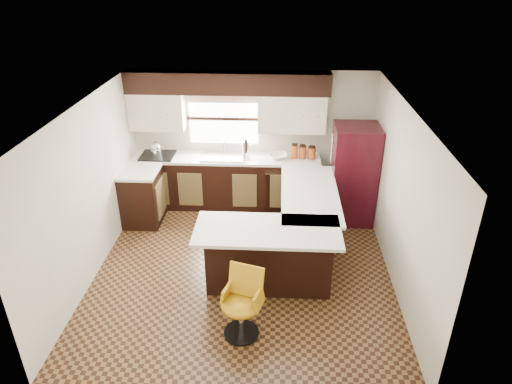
# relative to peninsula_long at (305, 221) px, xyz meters

# --- Properties ---
(floor) EXTENTS (4.40, 4.40, 0.00)m
(floor) POSITION_rel_peninsula_long_xyz_m (-0.90, -0.62, -0.45)
(floor) COLOR #49301A
(floor) RESTS_ON ground
(ceiling) EXTENTS (4.40, 4.40, 0.00)m
(ceiling) POSITION_rel_peninsula_long_xyz_m (-0.90, -0.62, 1.95)
(ceiling) COLOR silver
(ceiling) RESTS_ON wall_back
(wall_back) EXTENTS (4.40, 0.00, 4.40)m
(wall_back) POSITION_rel_peninsula_long_xyz_m (-0.90, 1.58, 0.75)
(wall_back) COLOR beige
(wall_back) RESTS_ON floor
(wall_front) EXTENTS (4.40, 0.00, 4.40)m
(wall_front) POSITION_rel_peninsula_long_xyz_m (-0.90, -2.83, 0.75)
(wall_front) COLOR beige
(wall_front) RESTS_ON floor
(wall_left) EXTENTS (0.00, 4.40, 4.40)m
(wall_left) POSITION_rel_peninsula_long_xyz_m (-3.00, -0.62, 0.75)
(wall_left) COLOR beige
(wall_left) RESTS_ON floor
(wall_right) EXTENTS (0.00, 4.40, 4.40)m
(wall_right) POSITION_rel_peninsula_long_xyz_m (1.20, -0.62, 0.75)
(wall_right) COLOR beige
(wall_right) RESTS_ON floor
(base_cab_back) EXTENTS (3.30, 0.60, 0.90)m
(base_cab_back) POSITION_rel_peninsula_long_xyz_m (-1.35, 1.28, 0.00)
(base_cab_back) COLOR black
(base_cab_back) RESTS_ON floor
(base_cab_left) EXTENTS (0.60, 0.70, 0.90)m
(base_cab_left) POSITION_rel_peninsula_long_xyz_m (-2.70, 0.62, 0.00)
(base_cab_left) COLOR black
(base_cab_left) RESTS_ON floor
(counter_back) EXTENTS (3.30, 0.60, 0.04)m
(counter_back) POSITION_rel_peninsula_long_xyz_m (-1.35, 1.28, 0.47)
(counter_back) COLOR silver
(counter_back) RESTS_ON base_cab_back
(counter_left) EXTENTS (0.60, 0.70, 0.04)m
(counter_left) POSITION_rel_peninsula_long_xyz_m (-2.70, 0.62, 0.47)
(counter_left) COLOR silver
(counter_left) RESTS_ON base_cab_left
(soffit) EXTENTS (3.40, 0.35, 0.36)m
(soffit) POSITION_rel_peninsula_long_xyz_m (-1.30, 1.40, 1.77)
(soffit) COLOR black
(soffit) RESTS_ON wall_back
(upper_cab_left) EXTENTS (0.94, 0.35, 0.64)m
(upper_cab_left) POSITION_rel_peninsula_long_xyz_m (-2.52, 1.40, 1.27)
(upper_cab_left) COLOR beige
(upper_cab_left) RESTS_ON wall_back
(upper_cab_right) EXTENTS (1.14, 0.35, 0.64)m
(upper_cab_right) POSITION_rel_peninsula_long_xyz_m (-0.22, 1.40, 1.27)
(upper_cab_right) COLOR beige
(upper_cab_right) RESTS_ON wall_back
(window_pane) EXTENTS (1.20, 0.02, 0.90)m
(window_pane) POSITION_rel_peninsula_long_xyz_m (-1.40, 1.56, 1.10)
(window_pane) COLOR white
(window_pane) RESTS_ON wall_back
(valance) EXTENTS (1.30, 0.06, 0.18)m
(valance) POSITION_rel_peninsula_long_xyz_m (-1.40, 1.52, 1.49)
(valance) COLOR #D19B93
(valance) RESTS_ON wall_back
(sink) EXTENTS (0.75, 0.45, 0.03)m
(sink) POSITION_rel_peninsula_long_xyz_m (-1.40, 1.25, 0.51)
(sink) COLOR #B2B2B7
(sink) RESTS_ON counter_back
(dishwasher) EXTENTS (0.58, 0.03, 0.78)m
(dishwasher) POSITION_rel_peninsula_long_xyz_m (-0.35, 0.99, -0.02)
(dishwasher) COLOR black
(dishwasher) RESTS_ON floor
(cooktop) EXTENTS (0.58, 0.50, 0.02)m
(cooktop) POSITION_rel_peninsula_long_xyz_m (-2.55, 1.25, 0.51)
(cooktop) COLOR black
(cooktop) RESTS_ON counter_back
(peninsula_long) EXTENTS (0.60, 1.95, 0.90)m
(peninsula_long) POSITION_rel_peninsula_long_xyz_m (0.00, 0.00, 0.00)
(peninsula_long) COLOR black
(peninsula_long) RESTS_ON floor
(peninsula_return) EXTENTS (1.65, 0.60, 0.90)m
(peninsula_return) POSITION_rel_peninsula_long_xyz_m (-0.53, -0.97, 0.00)
(peninsula_return) COLOR black
(peninsula_return) RESTS_ON floor
(counter_pen_long) EXTENTS (0.84, 1.95, 0.04)m
(counter_pen_long) POSITION_rel_peninsula_long_xyz_m (0.05, 0.00, 0.47)
(counter_pen_long) COLOR silver
(counter_pen_long) RESTS_ON peninsula_long
(counter_pen_return) EXTENTS (1.89, 0.84, 0.04)m
(counter_pen_return) POSITION_rel_peninsula_long_xyz_m (-0.55, -1.06, 0.47)
(counter_pen_return) COLOR silver
(counter_pen_return) RESTS_ON peninsula_return
(refrigerator) EXTENTS (0.72, 0.69, 1.68)m
(refrigerator) POSITION_rel_peninsula_long_xyz_m (0.82, 0.90, 0.39)
(refrigerator) COLOR #340812
(refrigerator) RESTS_ON floor
(bar_chair) EXTENTS (0.58, 0.58, 0.87)m
(bar_chair) POSITION_rel_peninsula_long_xyz_m (-0.82, -1.95, -0.01)
(bar_chair) COLOR #CC9311
(bar_chair) RESTS_ON floor
(kettle) EXTENTS (0.18, 0.18, 0.25)m
(kettle) POSITION_rel_peninsula_long_xyz_m (-2.57, 1.26, 0.64)
(kettle) COLOR silver
(kettle) RESTS_ON cooktop
(percolator) EXTENTS (0.13, 0.13, 0.30)m
(percolator) POSITION_rel_peninsula_long_xyz_m (-0.99, 1.28, 0.65)
(percolator) COLOR silver
(percolator) RESTS_ON counter_back
(mixing_bowl) EXTENTS (0.40, 0.40, 0.08)m
(mixing_bowl) POSITION_rel_peninsula_long_xyz_m (-0.44, 1.27, 0.53)
(mixing_bowl) COLOR white
(mixing_bowl) RESTS_ON counter_back
(canister_large) EXTENTS (0.12, 0.12, 0.24)m
(canister_large) POSITION_rel_peninsula_long_xyz_m (-0.16, 1.30, 0.61)
(canister_large) COLOR #9D4418
(canister_large) RESTS_ON counter_back
(canister_med) EXTENTS (0.12, 0.12, 0.21)m
(canister_med) POSITION_rel_peninsula_long_xyz_m (-0.01, 1.30, 0.60)
(canister_med) COLOR #9D4418
(canister_med) RESTS_ON counter_back
(canister_small) EXTENTS (0.14, 0.14, 0.20)m
(canister_small) POSITION_rel_peninsula_long_xyz_m (0.15, 1.30, 0.59)
(canister_small) COLOR #9D4418
(canister_small) RESTS_ON counter_back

